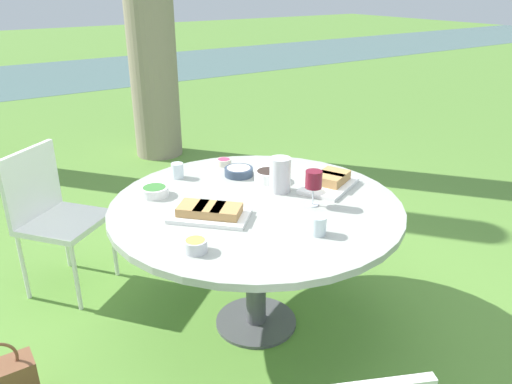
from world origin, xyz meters
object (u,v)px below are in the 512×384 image
object	(u,v)px
water_pitcher	(280,175)
wine_glass	(314,180)
dining_table	(256,217)
chair_near_left	(51,209)

from	to	relation	value
water_pitcher	wine_glass	bearing A→B (deg)	-83.42
water_pitcher	wine_glass	xyz separation A→B (m)	(0.03, -0.24, 0.04)
water_pitcher	dining_table	bearing A→B (deg)	-163.54
water_pitcher	wine_glass	distance (m)	0.24
dining_table	wine_glass	bearing A→B (deg)	-39.71
dining_table	water_pitcher	distance (m)	0.27
dining_table	chair_near_left	distance (m)	1.30
chair_near_left	water_pitcher	xyz separation A→B (m)	(0.99, -0.96, 0.32)
wine_glass	water_pitcher	bearing A→B (deg)	96.58
chair_near_left	dining_table	bearing A→B (deg)	-51.75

